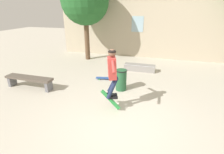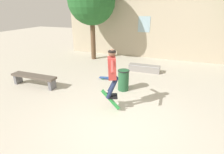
# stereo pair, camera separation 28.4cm
# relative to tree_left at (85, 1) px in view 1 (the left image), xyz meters

# --- Properties ---
(ground_plane) EXTENTS (40.00, 40.00, 0.00)m
(ground_plane) POSITION_rel_tree_left_xyz_m (3.38, -5.55, -3.24)
(ground_plane) COLOR beige
(building_backdrop) EXTENTS (11.82, 0.52, 4.98)m
(building_backdrop) POSITION_rel_tree_left_xyz_m (3.39, 1.56, -1.23)
(building_backdrop) COLOR #B7A88E
(building_backdrop) RESTS_ON ground_plane
(tree_left) EXTENTS (2.60, 2.60, 4.56)m
(tree_left) POSITION_rel_tree_left_xyz_m (0.00, 0.00, 0.00)
(tree_left) COLOR brown
(tree_left) RESTS_ON ground_plane
(park_bench) EXTENTS (1.93, 0.39, 0.46)m
(park_bench) POSITION_rel_tree_left_xyz_m (-0.48, -4.42, -2.90)
(park_bench) COLOR brown
(park_bench) RESTS_ON ground_plane
(skate_ledge) EXTENTS (1.49, 0.40, 0.33)m
(skate_ledge) POSITION_rel_tree_left_xyz_m (3.32, -1.25, -3.07)
(skate_ledge) COLOR gray
(skate_ledge) RESTS_ON ground_plane
(trash_bin) EXTENTS (0.44, 0.44, 0.79)m
(trash_bin) POSITION_rel_tree_left_xyz_m (2.94, -3.55, -2.82)
(trash_bin) COLOR #235633
(trash_bin) RESTS_ON ground_plane
(skater) EXTENTS (0.53, 1.17, 1.46)m
(skater) POSITION_rel_tree_left_xyz_m (3.01, -4.98, -1.95)
(skater) COLOR #B23833
(skateboard_flipping) EXTENTS (0.69, 0.23, 0.63)m
(skateboard_flipping) POSITION_rel_tree_left_xyz_m (2.96, -4.99, -2.91)
(skateboard_flipping) COLOR #237F38
(skateboard_resting) EXTENTS (0.86, 0.33, 0.08)m
(skateboard_resting) POSITION_rel_tree_left_xyz_m (2.06, -2.78, -3.17)
(skateboard_resting) COLOR #2D519E
(skateboard_resting) RESTS_ON ground_plane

